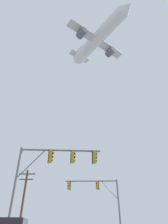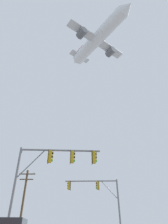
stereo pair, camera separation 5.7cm
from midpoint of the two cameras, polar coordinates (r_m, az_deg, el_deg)
signal_pole_near at (r=15.05m, az=-9.90°, el=-16.03°), size 6.27×0.65×6.62m
signal_pole_far at (r=24.06m, az=4.66°, el=-23.13°), size 6.26×0.60×6.26m
utility_pole at (r=27.71m, az=-17.67°, el=-23.86°), size 2.20×0.28×8.08m
airplane at (r=64.22m, az=4.24°, el=21.19°), size 19.20×23.88×7.43m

